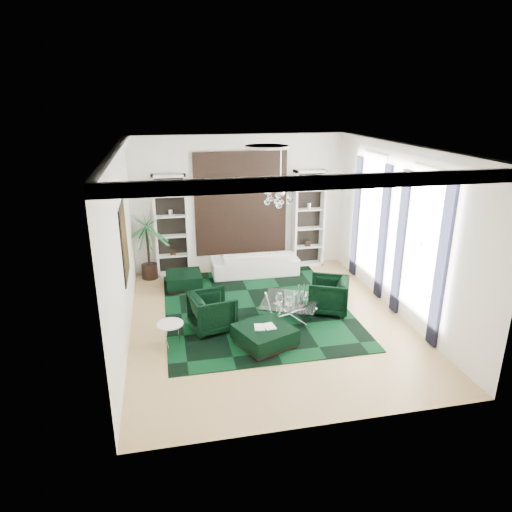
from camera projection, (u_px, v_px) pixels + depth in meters
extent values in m
cube|color=tan|center=(269.00, 321.00, 10.17)|extent=(6.00, 7.00, 0.02)
cube|color=white|center=(270.00, 146.00, 8.91)|extent=(6.00, 7.00, 0.02)
cube|color=white|center=(241.00, 203.00, 12.78)|extent=(6.00, 0.02, 3.80)
cube|color=white|center=(328.00, 313.00, 6.30)|extent=(6.00, 0.02, 3.80)
cube|color=white|center=(121.00, 249.00, 8.96)|extent=(0.02, 7.00, 3.80)
cube|color=white|center=(401.00, 231.00, 10.12)|extent=(0.02, 7.00, 3.80)
cylinder|color=white|center=(267.00, 147.00, 9.20)|extent=(0.90, 0.90, 0.05)
cube|color=black|center=(241.00, 204.00, 12.74)|extent=(2.50, 0.06, 2.80)
cube|color=black|center=(125.00, 242.00, 9.54)|extent=(0.04, 1.30, 1.60)
cube|color=white|center=(422.00, 243.00, 9.28)|extent=(0.03, 1.10, 2.90)
cube|color=black|center=(441.00, 268.00, 8.64)|extent=(0.07, 0.30, 3.25)
cube|color=black|center=(400.00, 244.00, 10.08)|extent=(0.07, 0.30, 3.25)
cube|color=white|center=(371.00, 215.00, 11.50)|extent=(0.03, 1.10, 2.90)
cube|color=black|center=(383.00, 233.00, 10.86)|extent=(0.07, 0.30, 3.25)
cube|color=black|center=(356.00, 217.00, 12.30)|extent=(0.07, 0.30, 3.25)
cube|color=black|center=(255.00, 307.00, 10.80)|extent=(4.20, 5.00, 0.02)
imported|color=silver|center=(255.00, 262.00, 12.75)|extent=(2.40, 0.96, 0.70)
imported|color=black|center=(212.00, 312.00, 9.69)|extent=(1.06, 1.04, 0.81)
imported|color=black|center=(329.00, 295.00, 10.50)|extent=(1.17, 1.16, 0.81)
cube|color=black|center=(184.00, 281.00, 11.87)|extent=(0.91, 0.91, 0.40)
cube|color=black|center=(264.00, 336.00, 9.11)|extent=(1.31, 1.31, 0.40)
cube|color=white|center=(265.00, 327.00, 9.04)|extent=(0.42, 0.28, 0.03)
cylinder|color=white|center=(171.00, 335.00, 9.05)|extent=(0.55, 0.55, 0.50)
imported|color=#1B632F|center=(306.00, 299.00, 9.99)|extent=(0.16, 0.14, 0.24)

